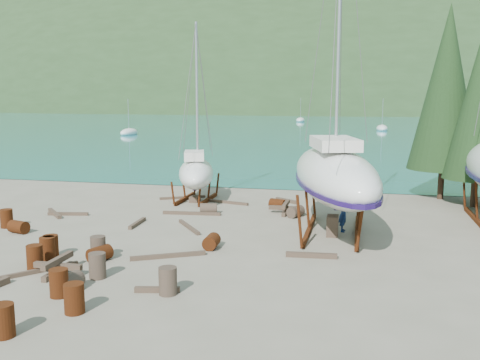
# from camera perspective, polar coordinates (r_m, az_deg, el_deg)

# --- Properties ---
(ground) EXTENTS (600.00, 600.00, 0.00)m
(ground) POSITION_cam_1_polar(r_m,az_deg,el_deg) (21.55, -4.41, -7.74)
(ground) COLOR #6C6755
(ground) RESTS_ON ground
(bay_water) EXTENTS (700.00, 700.00, 0.00)m
(bay_water) POSITION_cam_1_polar(r_m,az_deg,el_deg) (334.84, 11.69, 7.72)
(bay_water) COLOR teal
(bay_water) RESTS_ON ground
(far_hill) EXTENTS (800.00, 360.00, 110.00)m
(far_hill) POSITION_cam_1_polar(r_m,az_deg,el_deg) (339.84, 11.70, 7.73)
(far_hill) COLOR #23381C
(far_hill) RESTS_ON ground
(far_house_left) EXTENTS (6.60, 5.60, 5.60)m
(far_house_left) POSITION_cam_1_polar(r_m,az_deg,el_deg) (219.92, -4.92, 8.08)
(far_house_left) COLOR beige
(far_house_left) RESTS_ON ground
(far_house_center) EXTENTS (6.60, 5.60, 5.60)m
(far_house_center) POSITION_cam_1_polar(r_m,az_deg,el_deg) (211.37, 5.59, 8.03)
(far_house_center) COLOR beige
(far_house_center) RESTS_ON ground
(far_house_right) EXTENTS (6.60, 5.60, 5.60)m
(far_house_right) POSITION_cam_1_polar(r_m,az_deg,el_deg) (211.11, 19.30, 7.58)
(far_house_right) COLOR beige
(far_house_right) RESTS_ON ground
(cypress_near_right) EXTENTS (3.60, 3.60, 10.00)m
(cypress_near_right) POSITION_cam_1_polar(r_m,az_deg,el_deg) (32.37, 24.25, 7.49)
(cypress_near_right) COLOR black
(cypress_near_right) RESTS_ON ground
(cypress_back_left) EXTENTS (4.14, 4.14, 11.50)m
(cypress_back_left) POSITION_cam_1_polar(r_m,az_deg,el_deg) (34.08, 21.17, 9.17)
(cypress_back_left) COLOR black
(cypress_back_left) RESTS_ON ground
(moored_boat_left) EXTENTS (2.00, 5.00, 6.05)m
(moored_boat_left) POSITION_cam_1_polar(r_m,az_deg,el_deg) (87.71, -11.75, 4.98)
(moored_boat_left) COLOR white
(moored_boat_left) RESTS_ON ground
(moored_boat_mid) EXTENTS (2.00, 5.00, 6.05)m
(moored_boat_mid) POSITION_cam_1_polar(r_m,az_deg,el_deg) (99.97, 14.91, 5.34)
(moored_boat_mid) COLOR white
(moored_boat_mid) RESTS_ON ground
(moored_boat_far) EXTENTS (2.00, 5.00, 6.05)m
(moored_boat_far) POSITION_cam_1_polar(r_m,az_deg,el_deg) (130.62, 6.46, 6.36)
(moored_boat_far) COLOR white
(moored_boat_far) RESTS_ON ground
(large_sailboat_near) EXTENTS (5.65, 11.05, 16.72)m
(large_sailboat_near) POSITION_cam_1_polar(r_m,az_deg,el_deg) (24.33, 10.04, 0.59)
(large_sailboat_near) COLOR white
(large_sailboat_near) RESTS_ON ground
(small_sailboat_shore) EXTENTS (3.78, 6.80, 10.38)m
(small_sailboat_shore) POSITION_cam_1_polar(r_m,az_deg,el_deg) (31.67, -4.70, 0.83)
(small_sailboat_shore) COLOR white
(small_sailboat_shore) RESTS_ON ground
(worker) EXTENTS (0.41, 0.61, 1.66)m
(worker) POSITION_cam_1_polar(r_m,az_deg,el_deg) (25.02, 10.95, -3.56)
(worker) COLOR #11234C
(worker) RESTS_ON ground
(drum_0) EXTENTS (0.58, 0.58, 0.88)m
(drum_0) POSITION_cam_1_polar(r_m,az_deg,el_deg) (21.78, -19.85, -6.87)
(drum_0) COLOR #56270E
(drum_0) RESTS_ON ground
(drum_1) EXTENTS (0.59, 0.89, 0.58)m
(drum_1) POSITION_cam_1_polar(r_m,az_deg,el_deg) (18.18, -17.64, -10.39)
(drum_1) COLOR #2D2823
(drum_1) RESTS_ON ground
(drum_2) EXTENTS (1.00, 0.79, 0.58)m
(drum_2) POSITION_cam_1_polar(r_m,az_deg,el_deg) (26.36, -22.55, -4.65)
(drum_2) COLOR #56270E
(drum_2) RESTS_ON ground
(drum_3) EXTENTS (0.58, 0.58, 0.88)m
(drum_3) POSITION_cam_1_polar(r_m,az_deg,el_deg) (15.53, -23.94, -13.54)
(drum_3) COLOR #56270E
(drum_3) RESTS_ON ground
(drum_4) EXTENTS (1.04, 0.87, 0.58)m
(drum_4) POSITION_cam_1_polar(r_m,az_deg,el_deg) (29.50, 4.06, -2.58)
(drum_4) COLOR #56270E
(drum_4) RESTS_ON ground
(drum_5) EXTENTS (0.58, 0.58, 0.88)m
(drum_5) POSITION_cam_1_polar(r_m,az_deg,el_deg) (19.14, -14.97, -8.81)
(drum_5) COLOR #2D2823
(drum_5) RESTS_ON ground
(drum_6) EXTENTS (0.60, 0.89, 0.58)m
(drum_6) POSITION_cam_1_polar(r_m,az_deg,el_deg) (22.01, -3.06, -6.58)
(drum_6) COLOR #56270E
(drum_6) RESTS_ON ground
(drum_7) EXTENTS (0.58, 0.58, 0.88)m
(drum_7) POSITION_cam_1_polar(r_m,az_deg,el_deg) (16.39, -17.27, -11.96)
(drum_7) COLOR #56270E
(drum_7) RESTS_ON ground
(drum_8) EXTENTS (0.58, 0.58, 0.88)m
(drum_8) POSITION_cam_1_polar(r_m,az_deg,el_deg) (27.69, -23.64, -3.77)
(drum_8) COLOR #56270E
(drum_8) RESTS_ON ground
(drum_9) EXTENTS (0.98, 0.76, 0.58)m
(drum_9) POSITION_cam_1_polar(r_m,az_deg,el_deg) (28.31, -3.38, -3.07)
(drum_9) COLOR #2D2823
(drum_9) RESTS_ON ground
(drum_10) EXTENTS (0.58, 0.58, 0.88)m
(drum_10) POSITION_cam_1_polar(r_m,az_deg,el_deg) (17.80, -18.75, -10.35)
(drum_10) COLOR #56270E
(drum_10) RESTS_ON ground
(drum_11) EXTENTS (0.92, 1.05, 0.58)m
(drum_11) POSITION_cam_1_polar(r_m,az_deg,el_deg) (27.70, 5.95, -3.37)
(drum_11) COLOR #2D2823
(drum_11) RESTS_ON ground
(drum_12) EXTENTS (0.85, 1.03, 0.58)m
(drum_12) POSITION_cam_1_polar(r_m,az_deg,el_deg) (21.02, -14.74, -7.62)
(drum_12) COLOR #56270E
(drum_12) RESTS_ON ground
(drum_13) EXTENTS (0.58, 0.58, 0.88)m
(drum_13) POSITION_cam_1_polar(r_m,az_deg,el_deg) (22.01, -19.53, -6.69)
(drum_13) COLOR #56270E
(drum_13) RESTS_ON ground
(drum_14) EXTENTS (0.58, 0.58, 0.88)m
(drum_14) POSITION_cam_1_polar(r_m,az_deg,el_deg) (20.80, -21.04, -7.68)
(drum_14) COLOR #56270E
(drum_14) RESTS_ON ground
(drum_16) EXTENTS (0.58, 0.58, 0.88)m
(drum_16) POSITION_cam_1_polar(r_m,az_deg,el_deg) (21.32, -14.89, -6.98)
(drum_16) COLOR #2D2823
(drum_16) RESTS_ON ground
(drum_17) EXTENTS (0.58, 0.58, 0.88)m
(drum_17) POSITION_cam_1_polar(r_m,az_deg,el_deg) (17.21, -7.70, -10.62)
(drum_17) COLOR #2D2823
(drum_17) RESTS_ON ground
(timber_0) EXTENTS (2.52, 1.46, 0.14)m
(timber_0) POSITION_cam_1_polar(r_m,az_deg,el_deg) (32.69, -6.14, -1.87)
(timber_0) COLOR brown
(timber_0) RESTS_ON ground
(timber_1) EXTENTS (1.98, 0.32, 0.19)m
(timber_1) POSITION_cam_1_polar(r_m,az_deg,el_deg) (21.01, 7.62, -7.96)
(timber_1) COLOR brown
(timber_1) RESTS_ON ground
(timber_2) EXTENTS (1.68, 1.70, 0.19)m
(timber_2) POSITION_cam_1_polar(r_m,az_deg,el_deg) (29.69, -19.17, -3.38)
(timber_2) COLOR brown
(timber_2) RESTS_ON ground
(timber_3) EXTENTS (2.04, 2.50, 0.15)m
(timber_3) POSITION_cam_1_polar(r_m,az_deg,el_deg) (20.39, -21.00, -9.09)
(timber_3) COLOR brown
(timber_3) RESTS_ON ground
(timber_4) EXTENTS (0.27, 1.98, 0.17)m
(timber_4) POSITION_cam_1_polar(r_m,az_deg,el_deg) (26.42, -10.90, -4.55)
(timber_4) COLOR brown
(timber_4) RESTS_ON ground
(timber_5) EXTENTS (2.63, 1.54, 0.16)m
(timber_5) POSITION_cam_1_polar(r_m,az_deg,el_deg) (21.00, -7.66, -8.01)
(timber_5) COLOR brown
(timber_5) RESTS_ON ground
(timber_6) EXTENTS (1.49, 1.16, 0.19)m
(timber_6) POSITION_cam_1_polar(r_m,az_deg,el_deg) (31.50, 5.05, -2.22)
(timber_6) COLOR brown
(timber_6) RESTS_ON ground
(timber_7) EXTENTS (1.45, 0.46, 0.17)m
(timber_7) POSITION_cam_1_polar(r_m,az_deg,el_deg) (17.54, -8.82, -11.48)
(timber_7) COLOR brown
(timber_7) RESTS_ON ground
(timber_9) EXTENTS (2.48, 0.79, 0.15)m
(timber_9) POSITION_cam_1_polar(r_m,az_deg,el_deg) (31.01, -1.23, -2.40)
(timber_9) COLOR brown
(timber_9) RESTS_ON ground
(timber_10) EXTENTS (3.08, 0.44, 0.16)m
(timber_10) POSITION_cam_1_polar(r_m,az_deg,el_deg) (28.24, -5.19, -3.55)
(timber_10) COLOR brown
(timber_10) RESTS_ON ground
(timber_11) EXTENTS (1.75, 2.31, 0.15)m
(timber_11) POSITION_cam_1_polar(r_m,az_deg,el_deg) (25.36, -5.46, -5.01)
(timber_11) COLOR brown
(timber_11) RESTS_ON ground
(timber_17) EXTENTS (2.11, 0.56, 0.16)m
(timber_17) POSITION_cam_1_polar(r_m,az_deg,el_deg) (29.41, -17.87, -3.45)
(timber_17) COLOR brown
(timber_17) RESTS_ON ground
(timber_pile_fore) EXTENTS (1.80, 1.80, 0.60)m
(timber_pile_fore) POSITION_cam_1_polar(r_m,az_deg,el_deg) (19.96, -18.85, -8.67)
(timber_pile_fore) COLOR brown
(timber_pile_fore) RESTS_ON ground
(timber_pile_aft) EXTENTS (1.80, 1.80, 0.60)m
(timber_pile_aft) POSITION_cam_1_polar(r_m,az_deg,el_deg) (28.49, 4.90, -2.99)
(timber_pile_aft) COLOR brown
(timber_pile_aft) RESTS_ON ground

